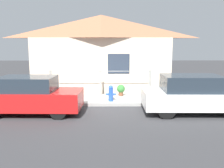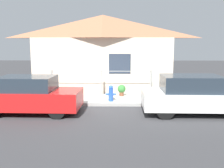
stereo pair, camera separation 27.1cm
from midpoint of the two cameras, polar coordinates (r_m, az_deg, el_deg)
ground_plane at (r=10.45m, az=-2.27°, el=-5.13°), size 60.00×60.00×0.00m
sidewalk at (r=11.38m, az=-2.00°, el=-3.60°), size 24.00×1.95×0.14m
house at (r=13.58m, az=-1.54°, el=12.08°), size 7.60×2.23×4.11m
fence at (r=12.06m, az=-1.83°, el=0.63°), size 4.90×0.10×1.20m
car_left at (r=9.74m, az=-17.39°, el=-2.44°), size 3.69×1.71×1.39m
car_right at (r=9.72m, az=18.93°, el=-2.39°), size 3.88×1.75×1.43m
fire_hydrant at (r=10.72m, az=0.46°, el=-2.05°), size 0.44×0.20×0.69m
potted_plant_near_hydrant at (r=11.85m, az=2.86°, el=-1.23°), size 0.38×0.38×0.53m
potted_plant_by_fence at (r=12.07m, az=-14.45°, el=-1.37°), size 0.40×0.40×0.55m
potted_plant_corner at (r=12.29m, az=14.61°, el=-1.29°), size 0.35×0.35×0.49m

